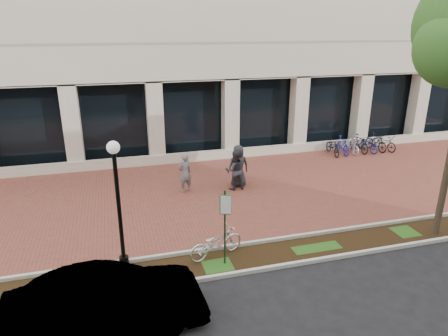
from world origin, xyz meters
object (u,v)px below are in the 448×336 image
object	(u,v)px
pedestrian_mid	(235,170)
bike_rack_cluster	(359,144)
sedan_near_curb	(107,304)
pedestrian_left	(185,173)
locked_bicycle	(216,243)
bollard	(355,143)
lamppost	(118,198)
pedestrian_right	(238,166)
parking_sign	(225,218)

from	to	relation	value
pedestrian_mid	bike_rack_cluster	xyz separation A→B (m)	(8.42, 3.35, -0.40)
sedan_near_curb	pedestrian_left	bearing A→B (deg)	-26.05
sedan_near_curb	locked_bicycle	bearing A→B (deg)	-56.31
bollard	bike_rack_cluster	size ratio (longest dim) A/B	0.23
lamppost	sedan_near_curb	bearing A→B (deg)	-99.62
locked_bicycle	sedan_near_curb	xyz separation A→B (m)	(-3.22, -2.43, 0.26)
locked_bicycle	pedestrian_mid	size ratio (longest dim) A/B	1.04
pedestrian_left	sedan_near_curb	xyz separation A→B (m)	(-3.26, -7.81, -0.11)
pedestrian_right	bike_rack_cluster	size ratio (longest dim) A/B	0.45
locked_bicycle	bollard	distance (m)	13.52
pedestrian_left	parking_sign	bearing A→B (deg)	74.71
pedestrian_right	bike_rack_cluster	bearing A→B (deg)	-159.33
pedestrian_mid	pedestrian_right	bearing A→B (deg)	-129.73
locked_bicycle	pedestrian_left	world-z (taller)	pedestrian_left
pedestrian_left	bollard	size ratio (longest dim) A/B	1.77
sedan_near_curb	pedestrian_right	bearing A→B (deg)	-39.28
parking_sign	bike_rack_cluster	bearing A→B (deg)	59.80
locked_bicycle	bike_rack_cluster	distance (m)	13.51
pedestrian_left	sedan_near_curb	distance (m)	8.46
bollard	pedestrian_left	bearing A→B (deg)	-162.87
pedestrian_right	bollard	size ratio (longest dim) A/B	1.96
pedestrian_mid	bollard	bearing A→B (deg)	-157.08
pedestrian_right	sedan_near_curb	distance (m)	9.65
pedestrian_left	sedan_near_curb	world-z (taller)	pedestrian_left
locked_bicycle	bike_rack_cluster	world-z (taller)	bike_rack_cluster
locked_bicycle	pedestrian_mid	xyz separation A→B (m)	(2.17, 5.06, 0.40)
pedestrian_left	locked_bicycle	bearing A→B (deg)	73.14
lamppost	bike_rack_cluster	bearing A→B (deg)	31.41
locked_bicycle	bollard	bearing A→B (deg)	-67.65
bike_rack_cluster	sedan_near_curb	size ratio (longest dim) A/B	0.93
bike_rack_cluster	locked_bicycle	bearing A→B (deg)	-140.14
lamppost	bollard	world-z (taller)	lamppost
parking_sign	sedan_near_curb	world-z (taller)	parking_sign
pedestrian_mid	pedestrian_left	bearing A→B (deg)	-8.60
pedestrian_left	bike_rack_cluster	distance (m)	10.97
pedestrian_mid	sedan_near_curb	size ratio (longest dim) A/B	0.39
locked_bicycle	pedestrian_mid	bearing A→B (deg)	-40.25
parking_sign	pedestrian_mid	size ratio (longest dim) A/B	1.35
bike_rack_cluster	parking_sign	bearing A→B (deg)	-138.18
pedestrian_right	bollard	xyz separation A→B (m)	(8.01, 3.20, -0.45)
pedestrian_mid	bike_rack_cluster	bearing A→B (deg)	-158.44
parking_sign	lamppost	distance (m)	3.08
bollard	bike_rack_cluster	xyz separation A→B (m)	(0.14, -0.18, -0.01)
locked_bicycle	pedestrian_right	xyz separation A→B (m)	(2.44, 5.39, 0.46)
pedestrian_right	bike_rack_cluster	xyz separation A→B (m)	(8.14, 3.02, -0.47)
pedestrian_left	pedestrian_right	bearing A→B (deg)	163.82
pedestrian_mid	locked_bicycle	bearing A→B (deg)	66.69
pedestrian_left	bike_rack_cluster	world-z (taller)	pedestrian_left
locked_bicycle	sedan_near_curb	world-z (taller)	sedan_near_curb
parking_sign	lamppost	world-z (taller)	lamppost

